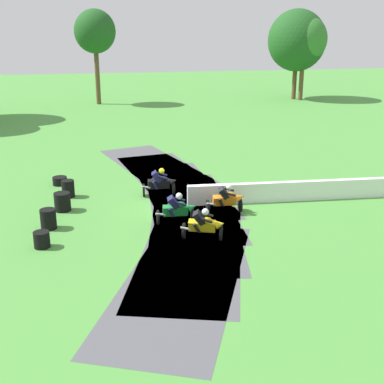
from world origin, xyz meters
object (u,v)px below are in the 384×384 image
at_px(motorcycle_trailing_orange, 226,199).
at_px(tire_stack_mid_a, 48,219).
at_px(tire_stack_mid_b, 62,202).
at_px(tire_stack_extra_a, 60,181).
at_px(motorcycle_fourth_black, 160,183).
at_px(tire_stack_near, 42,240).
at_px(tire_stack_far, 68,189).
at_px(motorcycle_chase_green, 177,209).
at_px(motorcycle_lead_yellow, 204,224).

xyz_separation_m(motorcycle_trailing_orange, tire_stack_mid_a, (-7.30, -0.45, -0.24)).
bearing_deg(tire_stack_mid_b, motorcycle_trailing_orange, -12.49).
height_order(tire_stack_mid_b, tire_stack_extra_a, tire_stack_mid_b).
relative_size(motorcycle_fourth_black, tire_stack_near, 2.82).
bearing_deg(tire_stack_mid_b, tire_stack_near, -98.11).
xyz_separation_m(motorcycle_fourth_black, tire_stack_mid_b, (-4.38, -1.18, -0.26)).
height_order(tire_stack_near, tire_stack_far, tire_stack_far).
bearing_deg(tire_stack_near, tire_stack_mid_b, 81.89).
bearing_deg(motorcycle_chase_green, tire_stack_mid_a, 174.98).
height_order(motorcycle_lead_yellow, tire_stack_far, motorcycle_lead_yellow).
bearing_deg(tire_stack_mid_a, motorcycle_chase_green, -5.02).
xyz_separation_m(motorcycle_trailing_orange, tire_stack_far, (-6.71, 3.33, -0.24)).
height_order(motorcycle_lead_yellow, motorcycle_chase_green, motorcycle_chase_green).
height_order(motorcycle_chase_green, motorcycle_trailing_orange, motorcycle_chase_green).
bearing_deg(tire_stack_mid_a, motorcycle_fourth_black, 33.14).
bearing_deg(motorcycle_chase_green, motorcycle_trailing_orange, 21.66).
distance_m(motorcycle_chase_green, tire_stack_extra_a, 7.96).
xyz_separation_m(motorcycle_fourth_black, tire_stack_extra_a, (-4.72, 2.62, -0.46)).
bearing_deg(tire_stack_extra_a, tire_stack_mid_a, -90.89).
bearing_deg(tire_stack_near, motorcycle_lead_yellow, -4.15).
height_order(tire_stack_mid_a, tire_stack_far, same).
relative_size(motorcycle_chase_green, tire_stack_far, 2.12).
bearing_deg(motorcycle_chase_green, tire_stack_extra_a, 128.69).
height_order(motorcycle_lead_yellow, motorcycle_fourth_black, motorcycle_fourth_black).
height_order(motorcycle_trailing_orange, tire_stack_far, motorcycle_trailing_orange).
bearing_deg(tire_stack_near, tire_stack_mid_a, 86.76).
distance_m(tire_stack_mid_a, tire_stack_extra_a, 5.76).
distance_m(motorcycle_chase_green, motorcycle_fourth_black, 3.59).
relative_size(motorcycle_chase_green, motorcycle_trailing_orange, 1.00).
xyz_separation_m(motorcycle_chase_green, tire_stack_mid_b, (-4.62, 2.41, -0.25)).
height_order(motorcycle_chase_green, motorcycle_fourth_black, motorcycle_fourth_black).
relative_size(motorcycle_chase_green, tire_stack_mid_b, 2.12).
xyz_separation_m(motorcycle_lead_yellow, tire_stack_near, (-5.89, 0.43, -0.33)).
xyz_separation_m(tire_stack_near, tire_stack_mid_b, (0.53, 3.74, 0.10)).
xyz_separation_m(motorcycle_lead_yellow, motorcycle_trailing_orange, (1.51, 2.65, 0.00)).
bearing_deg(motorcycle_lead_yellow, tire_stack_mid_b, 142.09).
bearing_deg(motorcycle_lead_yellow, motorcycle_fourth_black, 100.32).
distance_m(tire_stack_near, tire_stack_mid_a, 1.78).
bearing_deg(tire_stack_mid_b, motorcycle_chase_green, -27.55).
distance_m(motorcycle_lead_yellow, tire_stack_extra_a, 9.80).
bearing_deg(motorcycle_trailing_orange, motorcycle_lead_yellow, -119.73).
xyz_separation_m(motorcycle_lead_yellow, tire_stack_far, (-5.19, 5.98, -0.23)).
bearing_deg(tire_stack_far, motorcycle_fourth_black, -8.57).
bearing_deg(motorcycle_fourth_black, motorcycle_chase_green, -86.12).
relative_size(motorcycle_trailing_orange, tire_stack_near, 2.81).
bearing_deg(tire_stack_near, motorcycle_fourth_black, 45.02).
xyz_separation_m(motorcycle_lead_yellow, tire_stack_extra_a, (-5.70, 7.96, -0.43)).
distance_m(motorcycle_lead_yellow, tire_stack_mid_a, 6.20).
bearing_deg(tire_stack_mid_a, motorcycle_trailing_orange, 3.51).
relative_size(motorcycle_lead_yellow, tire_stack_far, 2.10).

